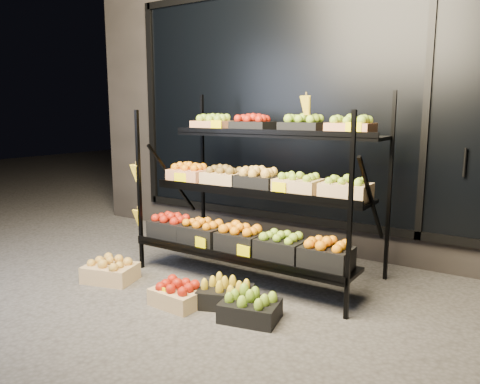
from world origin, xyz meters
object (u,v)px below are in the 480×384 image
Objects in this scene: floor_crate_midleft at (226,293)px; display_rack at (255,191)px; floor_crate_midright at (178,294)px; floor_crate_left at (110,270)px.

display_rack is at bearing 82.90° from floor_crate_midleft.
display_rack reaches higher than floor_crate_midright.
display_rack reaches higher than floor_crate_midleft.
display_rack is at bearing 24.40° from floor_crate_left.
floor_crate_midright is at bearing -20.87° from floor_crate_left.
floor_crate_midright is (0.85, -0.08, -0.01)m from floor_crate_left.
floor_crate_left reaches higher than floor_crate_midleft.
floor_crate_midright is (-0.31, -0.20, -0.00)m from floor_crate_midleft.
floor_crate_left reaches higher than floor_crate_midright.
display_rack is 1.15m from floor_crate_midright.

